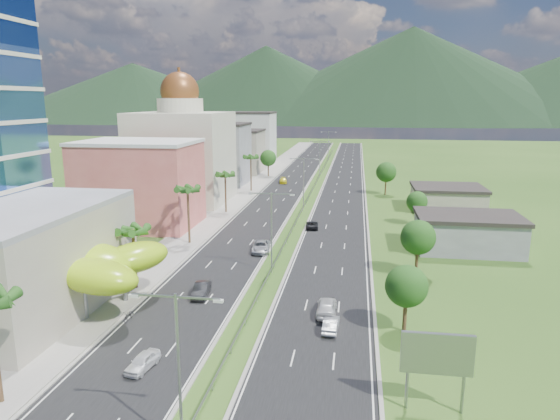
% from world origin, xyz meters
% --- Properties ---
extents(ground, '(500.00, 500.00, 0.00)m').
position_xyz_m(ground, '(0.00, 0.00, 0.00)').
color(ground, '#2D5119').
rests_on(ground, ground).
extents(road_left, '(11.00, 260.00, 0.04)m').
position_xyz_m(road_left, '(-7.50, 90.00, 0.02)').
color(road_left, black).
rests_on(road_left, ground).
extents(road_right, '(11.00, 260.00, 0.04)m').
position_xyz_m(road_right, '(7.50, 90.00, 0.02)').
color(road_right, black).
rests_on(road_right, ground).
extents(sidewalk_left, '(7.00, 260.00, 0.12)m').
position_xyz_m(sidewalk_left, '(-17.00, 90.00, 0.06)').
color(sidewalk_left, gray).
rests_on(sidewalk_left, ground).
extents(median_guardrail, '(0.10, 216.06, 0.76)m').
position_xyz_m(median_guardrail, '(0.00, 71.99, 0.62)').
color(median_guardrail, gray).
rests_on(median_guardrail, ground).
extents(streetlight_median_a, '(6.04, 0.25, 11.00)m').
position_xyz_m(streetlight_median_a, '(0.00, -25.00, 6.75)').
color(streetlight_median_a, gray).
rests_on(streetlight_median_a, ground).
extents(streetlight_median_b, '(6.04, 0.25, 11.00)m').
position_xyz_m(streetlight_median_b, '(0.00, 10.00, 6.75)').
color(streetlight_median_b, gray).
rests_on(streetlight_median_b, ground).
extents(streetlight_median_c, '(6.04, 0.25, 11.00)m').
position_xyz_m(streetlight_median_c, '(0.00, 50.00, 6.75)').
color(streetlight_median_c, gray).
rests_on(streetlight_median_c, ground).
extents(streetlight_median_d, '(6.04, 0.25, 11.00)m').
position_xyz_m(streetlight_median_d, '(0.00, 95.00, 6.75)').
color(streetlight_median_d, gray).
rests_on(streetlight_median_d, ground).
extents(streetlight_median_e, '(6.04, 0.25, 11.00)m').
position_xyz_m(streetlight_median_e, '(0.00, 140.00, 6.75)').
color(streetlight_median_e, gray).
rests_on(streetlight_median_e, ground).
extents(lime_canopy, '(18.00, 15.00, 7.40)m').
position_xyz_m(lime_canopy, '(-20.00, -4.00, 4.99)').
color(lime_canopy, '#9CCD14').
rests_on(lime_canopy, ground).
extents(pink_shophouse, '(20.00, 15.00, 15.00)m').
position_xyz_m(pink_shophouse, '(-28.00, 32.00, 7.50)').
color(pink_shophouse, '#C95752').
rests_on(pink_shophouse, ground).
extents(domed_building, '(20.00, 20.00, 28.70)m').
position_xyz_m(domed_building, '(-28.00, 55.00, 11.35)').
color(domed_building, beige).
rests_on(domed_building, ground).
extents(midrise_grey, '(16.00, 15.00, 16.00)m').
position_xyz_m(midrise_grey, '(-27.00, 80.00, 8.00)').
color(midrise_grey, gray).
rests_on(midrise_grey, ground).
extents(midrise_beige, '(16.00, 15.00, 13.00)m').
position_xyz_m(midrise_beige, '(-27.00, 102.00, 6.50)').
color(midrise_beige, gray).
rests_on(midrise_beige, ground).
extents(midrise_white, '(16.00, 15.00, 18.00)m').
position_xyz_m(midrise_white, '(-27.00, 125.00, 9.00)').
color(midrise_white, silver).
rests_on(midrise_white, ground).
extents(billboard, '(5.20, 0.35, 6.20)m').
position_xyz_m(billboard, '(17.00, -18.00, 4.42)').
color(billboard, gray).
rests_on(billboard, ground).
extents(shed_near, '(15.00, 10.00, 5.00)m').
position_xyz_m(shed_near, '(28.00, 25.00, 2.50)').
color(shed_near, gray).
rests_on(shed_near, ground).
extents(shed_far, '(14.00, 12.00, 4.40)m').
position_xyz_m(shed_far, '(30.00, 55.00, 2.20)').
color(shed_far, gray).
rests_on(shed_far, ground).
extents(palm_tree_b, '(3.60, 3.60, 8.10)m').
position_xyz_m(palm_tree_b, '(-15.50, 2.00, 7.06)').
color(palm_tree_b, '#47301C').
rests_on(palm_tree_b, ground).
extents(palm_tree_c, '(3.60, 3.60, 9.60)m').
position_xyz_m(palm_tree_c, '(-15.50, 22.00, 8.50)').
color(palm_tree_c, '#47301C').
rests_on(palm_tree_c, ground).
extents(palm_tree_d, '(3.60, 3.60, 8.60)m').
position_xyz_m(palm_tree_d, '(-15.50, 45.00, 7.54)').
color(palm_tree_d, '#47301C').
rests_on(palm_tree_d, ground).
extents(palm_tree_e, '(3.60, 3.60, 9.40)m').
position_xyz_m(palm_tree_e, '(-15.50, 70.00, 8.31)').
color(palm_tree_e, '#47301C').
rests_on(palm_tree_e, ground).
extents(leafy_tree_lfar, '(4.90, 4.90, 8.05)m').
position_xyz_m(leafy_tree_lfar, '(-15.50, 95.00, 5.58)').
color(leafy_tree_lfar, '#47301C').
rests_on(leafy_tree_lfar, ground).
extents(leafy_tree_ra, '(4.20, 4.20, 6.90)m').
position_xyz_m(leafy_tree_ra, '(16.00, -5.00, 4.78)').
color(leafy_tree_ra, '#47301C').
rests_on(leafy_tree_ra, ground).
extents(leafy_tree_rb, '(4.55, 4.55, 7.47)m').
position_xyz_m(leafy_tree_rb, '(19.00, 12.00, 5.18)').
color(leafy_tree_rb, '#47301C').
rests_on(leafy_tree_rb, ground).
extents(leafy_tree_rc, '(3.85, 3.85, 6.33)m').
position_xyz_m(leafy_tree_rc, '(22.00, 40.00, 4.37)').
color(leafy_tree_rc, '#47301C').
rests_on(leafy_tree_rc, ground).
extents(leafy_tree_rd, '(4.90, 4.90, 8.05)m').
position_xyz_m(leafy_tree_rd, '(18.00, 70.00, 5.58)').
color(leafy_tree_rd, '#47301C').
rests_on(leafy_tree_rd, ground).
extents(mountain_ridge, '(860.00, 140.00, 90.00)m').
position_xyz_m(mountain_ridge, '(60.00, 450.00, 0.00)').
color(mountain_ridge, black).
rests_on(mountain_ridge, ground).
extents(car_white_near_left, '(2.20, 4.13, 1.34)m').
position_xyz_m(car_white_near_left, '(-6.83, -15.78, 0.71)').
color(car_white_near_left, white).
rests_on(car_white_near_left, road_left).
extents(car_dark_left, '(2.14, 4.80, 1.53)m').
position_xyz_m(car_dark_left, '(-6.84, 0.82, 0.80)').
color(car_dark_left, black).
rests_on(car_dark_left, road_left).
extents(car_silver_mid_left, '(3.31, 5.94, 1.57)m').
position_xyz_m(car_silver_mid_left, '(-3.20, 19.13, 0.83)').
color(car_silver_mid_left, '#96979D').
rests_on(car_silver_mid_left, road_left).
extents(car_yellow_far_left, '(2.82, 5.26, 1.45)m').
position_xyz_m(car_yellow_far_left, '(-9.22, 83.21, 0.76)').
color(car_yellow_far_left, gold).
rests_on(car_yellow_far_left, road_left).
extents(car_white_near_right, '(2.11, 5.18, 1.76)m').
position_xyz_m(car_white_near_right, '(8.10, -2.16, 0.92)').
color(car_white_near_right, silver).
rests_on(car_white_near_right, road_right).
extents(car_silver_right, '(1.61, 4.11, 1.33)m').
position_xyz_m(car_silver_right, '(8.75, -5.97, 0.71)').
color(car_silver_right, '#B4B6BC').
rests_on(car_silver_right, road_right).
extents(car_dark_far_right, '(2.55, 4.80, 1.28)m').
position_xyz_m(car_dark_far_right, '(3.20, 34.55, 0.68)').
color(car_dark_far_right, black).
rests_on(car_dark_far_right, road_right).
extents(motorcycle, '(0.66, 2.13, 1.36)m').
position_xyz_m(motorcycle, '(-12.30, -6.84, 0.72)').
color(motorcycle, black).
rests_on(motorcycle, road_left).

